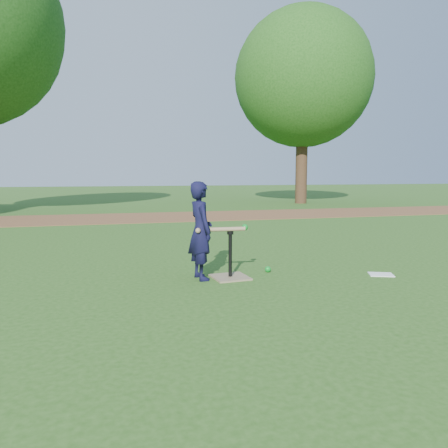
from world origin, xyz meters
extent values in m
plane|color=#285116|center=(0.00, 0.00, 0.00)|extent=(80.00, 80.00, 0.00)
cube|color=brown|center=(0.00, 7.50, 0.01)|extent=(24.00, 3.00, 0.01)
imported|color=black|center=(-0.57, -0.29, 0.61)|extent=(0.35, 0.48, 1.21)
sphere|color=#0C8E23|center=(0.36, -0.17, 0.04)|extent=(0.08, 0.08, 0.08)
cube|color=white|center=(1.72, -0.70, 0.01)|extent=(0.37, 0.33, 0.01)
cube|color=#907B5B|center=(-0.21, -0.35, 0.01)|extent=(0.47, 0.47, 0.02)
cylinder|color=black|center=(-0.21, -0.35, 0.30)|extent=(0.05, 0.05, 0.55)
cylinder|color=black|center=(-0.21, -0.35, 0.58)|extent=(0.08, 0.08, 0.06)
cylinder|color=#A3835F|center=(-0.33, -0.37, 0.62)|extent=(0.60, 0.09, 0.05)
sphere|color=#A3835F|center=(-0.63, -0.41, 0.62)|extent=(0.06, 0.06, 0.06)
sphere|color=#0C8E23|center=(0.01, -0.27, 0.63)|extent=(0.08, 0.08, 0.08)
cylinder|color=#382316|center=(6.50, 12.00, 1.71)|extent=(0.50, 0.50, 3.42)
sphere|color=#285B19|center=(6.50, 12.00, 5.30)|extent=(5.80, 5.80, 5.80)
camera|label=1|loc=(-1.68, -5.51, 1.31)|focal=35.00mm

